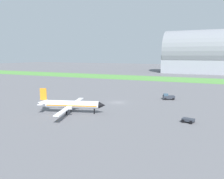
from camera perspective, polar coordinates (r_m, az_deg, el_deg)
ground_plane at (r=69.98m, az=1.44°, el=-3.17°), size 600.00×600.00×0.00m
grass_taxiway_strip at (r=141.10m, az=13.37°, el=2.52°), size 360.00×28.00×0.08m
airplane_foreground_turboprop at (r=57.73m, az=-10.04°, el=-3.58°), size 16.89×19.56×6.02m
baggage_cart_near_gate at (r=51.88m, az=18.15°, el=-7.11°), size 2.71×2.24×0.90m
pushback_tug_midfield at (r=76.32m, az=13.60°, el=-1.73°), size 4.01×3.13×1.95m
hangar_distant at (r=195.86m, az=21.17°, el=7.89°), size 57.32×32.84×33.24m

